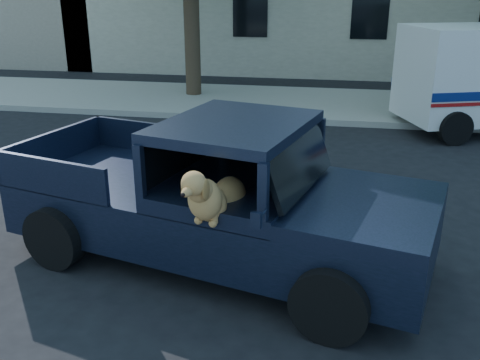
% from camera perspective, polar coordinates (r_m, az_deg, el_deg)
% --- Properties ---
extents(ground, '(120.00, 120.00, 0.00)m').
position_cam_1_polar(ground, '(6.27, 7.70, -11.06)').
color(ground, black).
rests_on(ground, ground).
extents(far_sidewalk, '(60.00, 4.00, 0.15)m').
position_cam_1_polar(far_sidewalk, '(14.90, 9.80, 7.92)').
color(far_sidewalk, gray).
rests_on(far_sidewalk, ground).
extents(lane_stripes, '(21.60, 0.14, 0.01)m').
position_cam_1_polar(lane_stripes, '(9.52, 21.02, -0.90)').
color(lane_stripes, silver).
rests_on(lane_stripes, ground).
extents(pickup_truck, '(5.33, 3.16, 1.79)m').
position_cam_1_polar(pickup_truck, '(6.51, -3.12, -3.62)').
color(pickup_truck, black).
rests_on(pickup_truck, ground).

